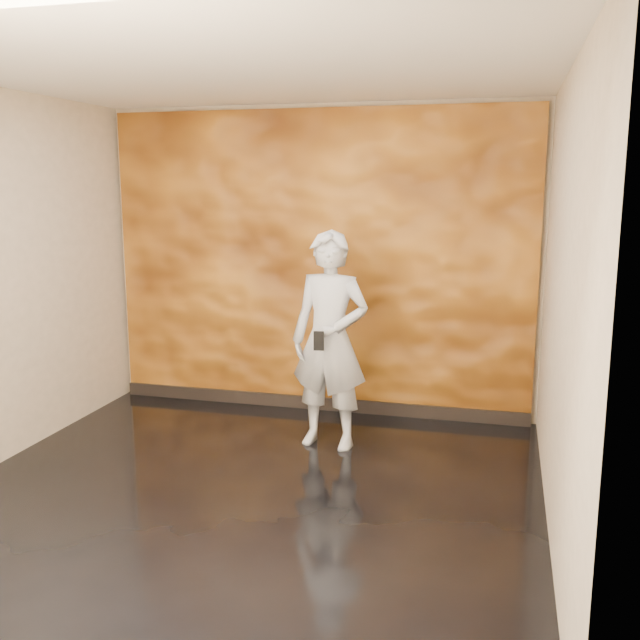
{
  "coord_description": "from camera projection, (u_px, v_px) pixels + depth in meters",
  "views": [
    {
      "loc": [
        1.67,
        -4.32,
        2.1
      ],
      "look_at": [
        0.4,
        0.52,
        1.14
      ],
      "focal_mm": 40.0,
      "sensor_mm": 36.0,
      "label": 1
    }
  ],
  "objects": [
    {
      "name": "baseboard",
      "position": [
        316.0,
        403.0,
        6.73
      ],
      "size": [
        3.9,
        0.04,
        0.12
      ],
      "primitive_type": "cube",
      "color": "black",
      "rests_on": "ground"
    },
    {
      "name": "man",
      "position": [
        330.0,
        340.0,
        5.67
      ],
      "size": [
        0.69,
        0.5,
        1.74
      ],
      "primitive_type": "imported",
      "rotation": [
        0.0,
        0.0,
        -0.13
      ],
      "color": "#9399A3",
      "rests_on": "ground"
    },
    {
      "name": "feature_wall",
      "position": [
        317.0,
        263.0,
        6.52
      ],
      "size": [
        3.9,
        0.06,
        2.75
      ],
      "primitive_type": "cube",
      "color": "orange",
      "rests_on": "ground"
    },
    {
      "name": "room",
      "position": [
        240.0,
        292.0,
        4.65
      ],
      "size": [
        4.02,
        4.02,
        2.81
      ],
      "color": "black",
      "rests_on": "ground"
    },
    {
      "name": "phone",
      "position": [
        319.0,
        341.0,
        5.42
      ],
      "size": [
        0.08,
        0.03,
        0.15
      ],
      "primitive_type": "cube",
      "rotation": [
        0.0,
        0.0,
        0.11
      ],
      "color": "black",
      "rests_on": "man"
    }
  ]
}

